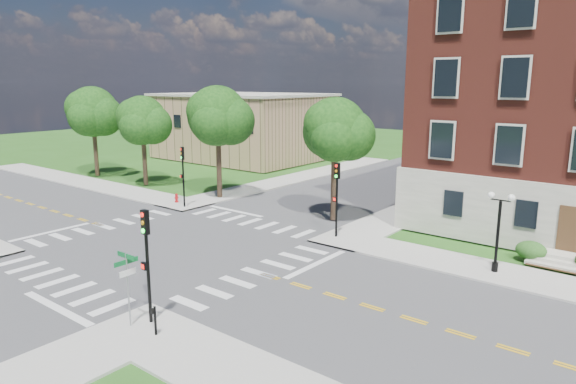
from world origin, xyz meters
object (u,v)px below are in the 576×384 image
Objects in this scene: street_sign_pole at (127,275)px; traffic_signal_nw at (183,169)px; traffic_signal_ne at (337,190)px; push_button_post at (155,319)px; fire_hydrant at (177,198)px; twin_lamp_west at (498,227)px; traffic_signal_se at (147,252)px.

traffic_signal_nw is at bearing 133.47° from street_sign_pole.
street_sign_pole is at bearing -89.33° from traffic_signal_ne.
push_button_post is 23.16m from fire_hydrant.
push_button_post is at bearing -118.37° from twin_lamp_west.
traffic_signal_nw is at bearing -20.19° from fire_hydrant.
twin_lamp_west is at bearing 57.66° from traffic_signal_se.
twin_lamp_west is at bearing -0.26° from traffic_signal_ne.
traffic_signal_nw reaches higher than push_button_post.
traffic_signal_nw is at bearing 135.64° from traffic_signal_se.
traffic_signal_nw is 1.13× the size of twin_lamp_west.
traffic_signal_ne is 13.97m from traffic_signal_nw.
street_sign_pole is (0.18, -15.63, -0.88)m from traffic_signal_ne.
traffic_signal_ne reaches higher than push_button_post.
twin_lamp_west is 25.72m from fire_hydrant.
twin_lamp_west is at bearing 0.10° from fire_hydrant.
push_button_post reaches higher than fire_hydrant.
traffic_signal_ne reaches higher than street_sign_pole.
traffic_signal_se is 1.55× the size of street_sign_pole.
traffic_signal_ne is 15.76m from push_button_post.
traffic_signal_ne is 1.00× the size of traffic_signal_nw.
traffic_signal_nw is 20.56m from street_sign_pole.
fire_hydrant is at bearing 135.56° from street_sign_pole.
traffic_signal_nw is at bearing -178.39° from twin_lamp_west.
street_sign_pole is 2.58× the size of push_button_post.
push_button_post is (1.46, 0.13, -1.51)m from street_sign_pole.
push_button_post is (1.64, -15.49, -2.39)m from traffic_signal_ne.
traffic_signal_ne reaches higher than fire_hydrant.
traffic_signal_ne is at bearing 2.95° from traffic_signal_nw.
twin_lamp_west is 18.41m from street_sign_pole.
fire_hydrant is at bearing 138.31° from push_button_post.
street_sign_pole is at bearing -174.85° from push_button_post.
traffic_signal_se is at bearing 151.75° from push_button_post.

